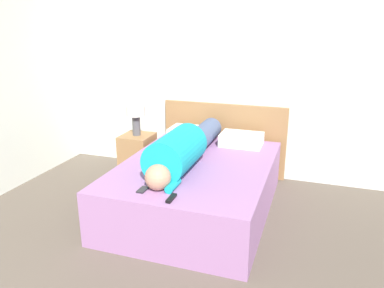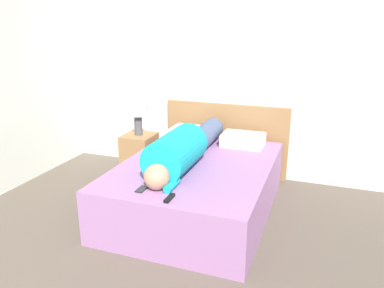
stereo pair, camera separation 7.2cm
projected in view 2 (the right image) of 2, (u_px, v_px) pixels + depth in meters
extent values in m
cube|color=silver|center=(249.00, 73.00, 4.49)|extent=(6.12, 0.06, 2.60)
cube|color=#936699|center=(197.00, 187.00, 3.85)|extent=(1.45, 1.98, 0.52)
cube|color=olive|center=(225.00, 139.00, 4.77)|extent=(1.57, 0.04, 0.91)
cube|color=olive|center=(140.00, 156.00, 4.68)|extent=(0.37, 0.39, 0.56)
cylinder|color=#4C4C51|center=(138.00, 125.00, 4.56)|extent=(0.10, 0.10, 0.25)
cylinder|color=silver|center=(138.00, 110.00, 4.51)|extent=(0.23, 0.23, 0.12)
sphere|color=tan|center=(157.00, 177.00, 3.15)|extent=(0.22, 0.22, 0.22)
cylinder|color=#149EAD|center=(176.00, 152.00, 3.50)|extent=(0.39, 0.72, 0.39)
cylinder|color=#47567A|center=(203.00, 137.00, 4.23)|extent=(0.25, 0.86, 0.25)
cylinder|color=#149EAD|center=(172.00, 185.00, 3.17)|extent=(0.07, 0.22, 0.07)
cube|color=white|center=(193.00, 134.00, 4.51)|extent=(0.50, 0.34, 0.15)
cube|color=white|center=(243.00, 140.00, 4.31)|extent=(0.48, 0.34, 0.14)
cube|color=black|center=(169.00, 198.00, 2.99)|extent=(0.04, 0.15, 0.02)
cube|color=black|center=(142.00, 189.00, 3.16)|extent=(0.06, 0.13, 0.01)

